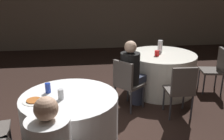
{
  "coord_description": "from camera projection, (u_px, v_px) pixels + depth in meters",
  "views": [
    {
      "loc": [
        -0.05,
        -2.87,
        2.01
      ],
      "look_at": [
        0.38,
        0.45,
        0.85
      ],
      "focal_mm": 40.0,
      "sensor_mm": 36.0,
      "label": 1
    }
  ],
  "objects": [
    {
      "name": "wall_back",
      "position": [
        80.0,
        4.0,
        7.71
      ],
      "size": [
        16.0,
        0.06,
        2.8
      ],
      "color": "#7A6B5B",
      "rests_on": "ground_plane"
    },
    {
      "name": "table_near",
      "position": [
        71.0,
        124.0,
        3.07
      ],
      "size": [
        1.17,
        1.17,
        0.75
      ],
      "color": "white",
      "rests_on": "ground_plane"
    },
    {
      "name": "table_far",
      "position": [
        161.0,
        72.0,
        4.85
      ],
      "size": [
        1.31,
        1.31,
        0.75
      ],
      "color": "white",
      "rests_on": "ground_plane"
    },
    {
      "name": "chair_far_east",
      "position": [
        217.0,
        66.0,
        4.77
      ],
      "size": [
        0.46,
        0.46,
        0.86
      ],
      "rotation": [
        0.0,
        0.0,
        1.4
      ],
      "color": "#59514C",
      "rests_on": "ground_plane"
    },
    {
      "name": "chair_far_south",
      "position": [
        181.0,
        87.0,
        3.81
      ],
      "size": [
        0.41,
        0.41,
        0.86
      ],
      "rotation": [
        0.0,
        0.0,
        -0.02
      ],
      "color": "#59514C",
      "rests_on": "ground_plane"
    },
    {
      "name": "chair_far_southwest",
      "position": [
        126.0,
        81.0,
        4.06
      ],
      "size": [
        0.56,
        0.56,
        0.86
      ],
      "rotation": [
        0.0,
        0.0,
        -0.86
      ],
      "color": "#59514C",
      "rests_on": "ground_plane"
    },
    {
      "name": "person_black_shirt",
      "position": [
        132.0,
        74.0,
        4.15
      ],
      "size": [
        0.46,
        0.45,
        1.16
      ],
      "rotation": [
        0.0,
        0.0,
        -0.86
      ],
      "color": "#33384C",
      "rests_on": "ground_plane"
    },
    {
      "name": "pizza_plate_near",
      "position": [
        34.0,
        101.0,
        2.82
      ],
      "size": [
        0.26,
        0.26,
        0.02
      ],
      "color": "white",
      "rests_on": "table_near"
    },
    {
      "name": "soda_can_silver",
      "position": [
        61.0,
        94.0,
        2.86
      ],
      "size": [
        0.07,
        0.07,
        0.12
      ],
      "color": "silver",
      "rests_on": "table_near"
    },
    {
      "name": "soda_can_blue",
      "position": [
        48.0,
        88.0,
        3.03
      ],
      "size": [
        0.07,
        0.07,
        0.12
      ],
      "color": "#1E38A5",
      "rests_on": "table_near"
    },
    {
      "name": "bottle_far",
      "position": [
        160.0,
        46.0,
        4.79
      ],
      "size": [
        0.09,
        0.09,
        0.24
      ],
      "color": "white",
      "rests_on": "table_far"
    },
    {
      "name": "cup_far",
      "position": [
        157.0,
        53.0,
        4.59
      ],
      "size": [
        0.09,
        0.09,
        0.1
      ],
      "color": "red",
      "rests_on": "table_far"
    }
  ]
}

